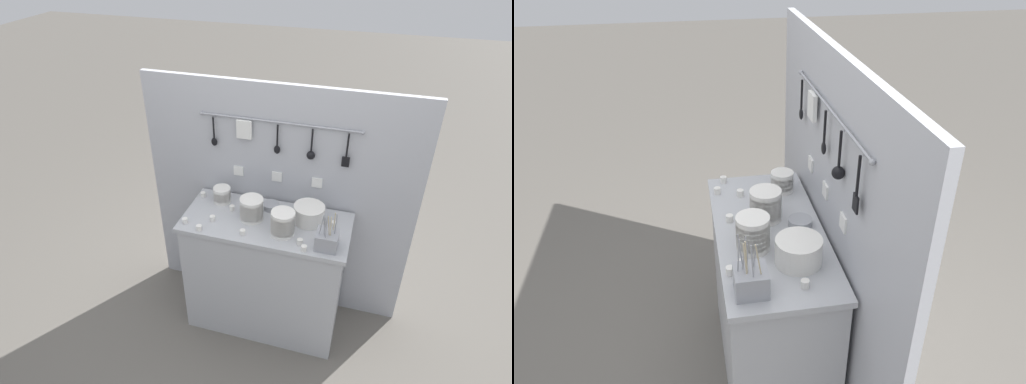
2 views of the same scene
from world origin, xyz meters
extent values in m
plane|color=#666059|center=(0.00, 0.00, 0.00)|extent=(20.00, 20.00, 0.00)
cube|color=#ADAFB5|center=(0.00, 0.00, 0.92)|extent=(1.12, 0.51, 0.03)
cube|color=#ADAFB5|center=(0.00, 0.00, 0.45)|extent=(1.07, 0.49, 0.90)
cube|color=#A8AAB2|center=(0.00, 0.29, 0.89)|extent=(1.92, 0.04, 1.78)
cylinder|color=#93969E|center=(0.00, 0.26, 1.53)|extent=(1.06, 0.01, 0.01)
sphere|color=#93969E|center=(-0.53, 0.26, 1.53)|extent=(0.02, 0.02, 0.02)
sphere|color=#93969E|center=(0.53, 0.26, 1.53)|extent=(0.02, 0.02, 0.02)
cylinder|color=black|center=(-0.44, 0.25, 1.44)|extent=(0.01, 0.01, 0.16)
ellipsoid|color=black|center=(-0.44, 0.25, 1.34)|extent=(0.04, 0.02, 0.06)
cylinder|color=#93969E|center=(-0.44, 0.26, 1.53)|extent=(0.01, 0.01, 0.02)
cube|color=silver|center=(-0.23, 0.25, 1.46)|extent=(0.10, 0.02, 0.13)
cylinder|color=#93969E|center=(-0.23, 0.26, 1.53)|extent=(0.01, 0.01, 0.02)
cylinder|color=black|center=(0.00, 0.25, 1.44)|extent=(0.01, 0.01, 0.15)
ellipsoid|color=black|center=(0.00, 0.25, 1.34)|extent=(0.04, 0.02, 0.06)
cylinder|color=#93969E|center=(0.00, 0.26, 1.53)|extent=(0.01, 0.01, 0.02)
cylinder|color=black|center=(0.23, 0.25, 1.44)|extent=(0.01, 0.01, 0.16)
sphere|color=black|center=(0.23, 0.25, 1.34)|extent=(0.06, 0.06, 0.06)
cylinder|color=#93969E|center=(0.23, 0.26, 1.53)|extent=(0.01, 0.01, 0.02)
cylinder|color=black|center=(0.45, 0.25, 1.44)|extent=(0.01, 0.01, 0.17)
cube|color=black|center=(0.45, 0.25, 1.32)|extent=(0.05, 0.01, 0.07)
cylinder|color=#93969E|center=(0.45, 0.26, 1.53)|extent=(0.01, 0.01, 0.02)
cube|color=white|center=(-0.28, 0.27, 1.12)|extent=(0.07, 0.01, 0.07)
cube|color=white|center=(0.00, 0.27, 1.12)|extent=(0.07, 0.01, 0.07)
cube|color=white|center=(0.28, 0.27, 1.12)|extent=(0.07, 0.01, 0.07)
cylinder|color=silver|center=(0.13, -0.10, 0.96)|extent=(0.15, 0.15, 0.04)
cylinder|color=silver|center=(0.13, -0.10, 0.98)|extent=(0.15, 0.15, 0.04)
cylinder|color=silver|center=(0.13, -0.10, 1.00)|extent=(0.15, 0.15, 0.04)
cylinder|color=silver|center=(0.13, -0.10, 1.03)|extent=(0.15, 0.15, 0.04)
cylinder|color=silver|center=(0.13, -0.10, 1.05)|extent=(0.15, 0.15, 0.04)
cylinder|color=silver|center=(0.13, -0.10, 1.08)|extent=(0.15, 0.15, 0.04)
cylinder|color=silver|center=(-0.36, 0.13, 0.95)|extent=(0.12, 0.12, 0.04)
cylinder|color=silver|center=(-0.36, 0.13, 0.98)|extent=(0.12, 0.12, 0.04)
cylinder|color=silver|center=(-0.36, 0.13, 1.00)|extent=(0.12, 0.12, 0.04)
cylinder|color=silver|center=(-0.36, 0.13, 1.03)|extent=(0.12, 0.12, 0.04)
cylinder|color=silver|center=(-0.10, 0.00, 0.95)|extent=(0.16, 0.16, 0.04)
cylinder|color=silver|center=(-0.10, 0.00, 0.98)|extent=(0.16, 0.16, 0.04)
cylinder|color=silver|center=(-0.10, 0.00, 1.00)|extent=(0.16, 0.16, 0.04)
cylinder|color=silver|center=(-0.10, 0.00, 1.02)|extent=(0.16, 0.16, 0.04)
cylinder|color=silver|center=(-0.10, 0.00, 1.05)|extent=(0.16, 0.16, 0.04)
cylinder|color=silver|center=(-0.10, 0.00, 1.07)|extent=(0.16, 0.16, 0.04)
cylinder|color=silver|center=(0.27, 0.08, 0.94)|extent=(0.21, 0.21, 0.01)
cylinder|color=silver|center=(0.27, 0.08, 0.95)|extent=(0.21, 0.21, 0.01)
cylinder|color=silver|center=(0.27, 0.08, 0.96)|extent=(0.21, 0.21, 0.01)
cylinder|color=silver|center=(0.27, 0.08, 0.97)|extent=(0.21, 0.21, 0.01)
cylinder|color=silver|center=(0.27, 0.08, 0.99)|extent=(0.21, 0.21, 0.01)
cylinder|color=silver|center=(0.27, 0.08, 1.00)|extent=(0.21, 0.21, 0.01)
cylinder|color=silver|center=(0.27, 0.08, 1.01)|extent=(0.21, 0.21, 0.01)
cylinder|color=silver|center=(0.27, 0.08, 1.02)|extent=(0.21, 0.21, 0.01)
cylinder|color=silver|center=(0.27, 0.08, 1.03)|extent=(0.21, 0.21, 0.01)
cylinder|color=silver|center=(0.27, 0.08, 1.05)|extent=(0.21, 0.21, 0.01)
cylinder|color=#93969E|center=(-0.01, 0.15, 0.95)|extent=(0.12, 0.12, 0.04)
cube|color=#93969E|center=(0.42, -0.15, 0.99)|extent=(0.13, 0.13, 0.11)
cylinder|color=#93969E|center=(0.40, -0.16, 1.07)|extent=(0.02, 0.01, 0.17)
cylinder|color=#93969E|center=(0.40, -0.17, 1.08)|extent=(0.03, 0.03, 0.19)
cylinder|color=#93969E|center=(0.38, -0.18, 1.09)|extent=(0.03, 0.03, 0.21)
cylinder|color=#93969E|center=(0.46, -0.14, 1.09)|extent=(0.01, 0.01, 0.20)
cylinder|color=#C6B793|center=(0.43, -0.16, 1.08)|extent=(0.03, 0.01, 0.19)
cylinder|color=#93969E|center=(0.42, -0.19, 1.09)|extent=(0.01, 0.02, 0.20)
cylinder|color=#C6B793|center=(0.44, -0.17, 1.09)|extent=(0.01, 0.02, 0.20)
cylinder|color=#93969E|center=(0.40, -0.13, 1.07)|extent=(0.02, 0.02, 0.17)
cylinder|color=#C6B793|center=(0.45, -0.12, 1.09)|extent=(0.01, 0.03, 0.20)
cylinder|color=silver|center=(-0.51, -0.17, 0.95)|extent=(0.04, 0.04, 0.04)
cylinder|color=silver|center=(-0.34, -0.10, 0.95)|extent=(0.04, 0.04, 0.04)
cylinder|color=silver|center=(-0.11, -0.18, 0.95)|extent=(0.04, 0.04, 0.04)
cylinder|color=silver|center=(0.26, -0.17, 0.95)|extent=(0.04, 0.04, 0.04)
cylinder|color=silver|center=(-0.51, 0.15, 0.95)|extent=(0.04, 0.04, 0.04)
cylinder|color=silver|center=(-0.39, -0.22, 0.95)|extent=(0.04, 0.04, 0.04)
cylinder|color=silver|center=(0.30, -0.22, 0.95)|extent=(0.04, 0.04, 0.04)
cylinder|color=silver|center=(-0.26, 0.05, 0.95)|extent=(0.04, 0.04, 0.04)
cylinder|color=silver|center=(0.43, 0.07, 0.95)|extent=(0.04, 0.04, 0.04)
camera|label=1|loc=(0.59, -2.19, 2.65)|focal=30.00mm
camera|label=2|loc=(1.95, -0.34, 2.28)|focal=35.00mm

